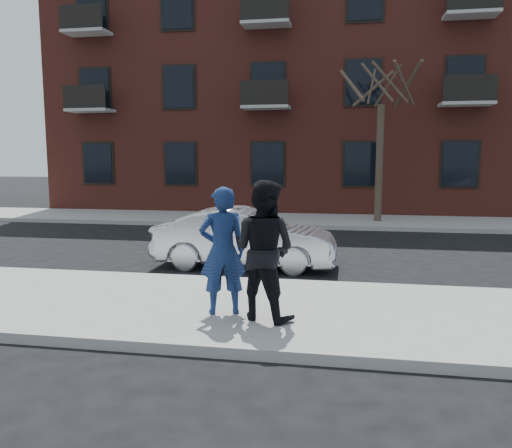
% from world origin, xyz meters
% --- Properties ---
extents(ground, '(100.00, 100.00, 0.00)m').
position_xyz_m(ground, '(0.00, 0.00, 0.00)').
color(ground, black).
rests_on(ground, ground).
extents(near_sidewalk, '(50.00, 3.50, 0.15)m').
position_xyz_m(near_sidewalk, '(0.00, -0.25, 0.07)').
color(near_sidewalk, gray).
rests_on(near_sidewalk, ground).
extents(near_curb, '(50.00, 0.10, 0.15)m').
position_xyz_m(near_curb, '(0.00, 1.55, 0.07)').
color(near_curb, '#999691').
rests_on(near_curb, ground).
extents(far_sidewalk, '(50.00, 3.50, 0.15)m').
position_xyz_m(far_sidewalk, '(0.00, 11.25, 0.07)').
color(far_sidewalk, gray).
rests_on(far_sidewalk, ground).
extents(far_curb, '(50.00, 0.10, 0.15)m').
position_xyz_m(far_curb, '(0.00, 9.45, 0.07)').
color(far_curb, '#999691').
rests_on(far_curb, ground).
extents(apartment_building, '(24.30, 10.30, 12.30)m').
position_xyz_m(apartment_building, '(2.00, 18.00, 6.16)').
color(apartment_building, maroon).
rests_on(apartment_building, ground).
extents(street_tree, '(3.60, 3.60, 6.80)m').
position_xyz_m(street_tree, '(4.50, 11.00, 5.52)').
color(street_tree, '#3B2C23').
rests_on(street_tree, far_sidewalk).
extents(silver_sedan, '(4.06, 1.44, 1.34)m').
position_xyz_m(silver_sedan, '(1.09, 3.12, 0.67)').
color(silver_sedan, silver).
rests_on(silver_sedan, ground).
extents(man_hoodie, '(0.80, 0.66, 1.90)m').
position_xyz_m(man_hoodie, '(1.50, -0.65, 1.10)').
color(man_hoodie, navy).
rests_on(man_hoodie, near_sidewalk).
extents(man_peacoat, '(1.19, 1.06, 2.01)m').
position_xyz_m(man_peacoat, '(2.14, -0.77, 1.15)').
color(man_peacoat, black).
rests_on(man_peacoat, near_sidewalk).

